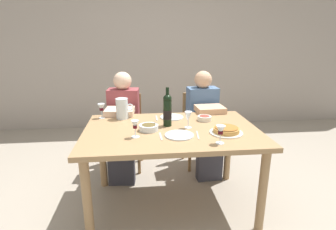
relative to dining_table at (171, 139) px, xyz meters
The scene contains 22 objects.
ground_plane 0.67m from the dining_table, ahead, with size 8.00×8.00×0.00m, color gray.
back_wall 2.54m from the dining_table, 90.00° to the left, with size 8.00×0.10×2.80m, color #A3998E.
dining_table is the anchor object (origin of this frame).
wine_bottle 0.25m from the dining_table, 107.01° to the left, with size 0.08×0.08×0.35m.
water_pitcher 0.59m from the dining_table, 141.01° to the left, with size 0.17×0.12×0.20m.
baked_tart 0.48m from the dining_table, 19.63° to the right, with size 0.27×0.27×0.06m.
salad_bowl 0.41m from the dining_table, 31.10° to the left, with size 0.13×0.13×0.05m.
olive_bowl 0.23m from the dining_table, behind, with size 0.16×0.16×0.06m.
wine_glass_left_diner 0.52m from the dining_table, 48.43° to the right, with size 0.07×0.07×0.14m.
wine_glass_right_diner 0.77m from the dining_table, 148.61° to the left, with size 0.07×0.07×0.14m.
wine_glass_centre 0.40m from the dining_table, 151.55° to the right, with size 0.06×0.06×0.14m.
wine_glass_spare 0.25m from the dining_table, ahead, with size 0.07×0.07×0.15m.
dinner_plate_left_setting 0.34m from the dining_table, 82.62° to the left, with size 0.23×0.23×0.01m, color silver.
dinner_plate_right_setting 0.21m from the dining_table, 76.66° to the right, with size 0.23×0.23×0.01m, color silver.
fork_left_setting 0.35m from the dining_table, 108.49° to the left, with size 0.16×0.01×0.01m, color silver.
knife_left_setting 0.39m from the dining_table, 59.32° to the left, with size 0.18×0.01×0.01m, color silver.
knife_right_setting 0.28m from the dining_table, 42.80° to the right, with size 0.18×0.01×0.01m, color silver.
spoon_right_setting 0.23m from the dining_table, 121.20° to the right, with size 0.16×0.01×0.01m, color silver.
chair_left 1.02m from the dining_table, 116.18° to the left, with size 0.43×0.43×0.87m.
diner_left 0.81m from the dining_table, 124.67° to the left, with size 0.36×0.53×1.16m.
chair_right 1.01m from the dining_table, 63.48° to the left, with size 0.43×0.43×0.87m.
diner_right 0.80m from the dining_table, 55.06° to the left, with size 0.35×0.52×1.16m.
Camera 1 is at (-0.26, -2.16, 1.53)m, focal length 28.47 mm.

